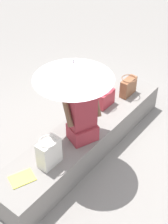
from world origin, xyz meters
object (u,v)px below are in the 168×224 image
parasol (73,70)px  magazine (22,178)px  shoulder_bag_spare (128,86)px  person_seated (82,115)px  tote_bag_canvas (105,98)px  handbag_black (49,153)px

parasol → magazine: bearing=-3.4°
shoulder_bag_spare → person_seated: bearing=3.2°
person_seated → tote_bag_canvas: person_seated is taller
person_seated → shoulder_bag_spare: size_ratio=2.93×
person_seated → parasol: bearing=-42.7°
tote_bag_canvas → shoulder_bag_spare: size_ratio=0.99×
person_seated → shoulder_bag_spare: (-1.23, -0.07, -0.24)m
handbag_black → magazine: 0.42m
parasol → tote_bag_canvas: bearing=-171.5°
tote_bag_canvas → person_seated: bearing=14.1°
shoulder_bag_spare → magazine: size_ratio=1.10×
parasol → handbag_black: size_ratio=3.14×
person_seated → handbag_black: 0.63m
tote_bag_canvas → handbag_black: bearing=6.9°
tote_bag_canvas → parasol: bearing=8.5°
person_seated → tote_bag_canvas: 0.84m
parasol → shoulder_bag_spare: bearing=-179.9°
magazine → shoulder_bag_spare: bearing=-159.0°
parasol → tote_bag_canvas: parasol is taller
person_seated → handbag_black: bearing=-2.9°
handbag_black → tote_bag_canvas: handbag_black is taller
parasol → shoulder_bag_spare: 1.58m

